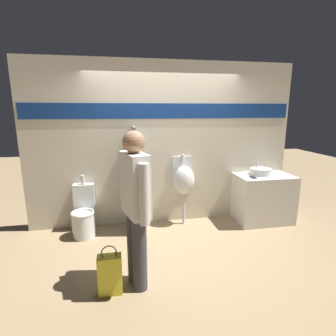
{
  "coord_description": "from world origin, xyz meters",
  "views": [
    {
      "loc": [
        -0.71,
        -3.7,
        1.93
      ],
      "look_at": [
        0.0,
        0.17,
        1.05
      ],
      "focal_mm": 28.0,
      "sensor_mm": 36.0,
      "label": 1
    }
  ],
  "objects_px": {
    "cell_phone": "(253,177)",
    "urinal_near_counter": "(184,180)",
    "toilet": "(84,215)",
    "person_in_vest": "(136,204)",
    "sink_basin": "(261,171)",
    "shopping_bag": "(110,274)"
  },
  "relations": [
    {
      "from": "cell_phone",
      "to": "urinal_near_counter",
      "type": "relative_size",
      "value": 0.12
    },
    {
      "from": "toilet",
      "to": "person_in_vest",
      "type": "height_order",
      "value": "person_in_vest"
    },
    {
      "from": "cell_phone",
      "to": "toilet",
      "type": "bearing_deg",
      "value": 176.95
    },
    {
      "from": "person_in_vest",
      "to": "sink_basin",
      "type": "bearing_deg",
      "value": -74.9
    },
    {
      "from": "sink_basin",
      "to": "cell_phone",
      "type": "bearing_deg",
      "value": -142.23
    },
    {
      "from": "cell_phone",
      "to": "person_in_vest",
      "type": "height_order",
      "value": "person_in_vest"
    },
    {
      "from": "sink_basin",
      "to": "person_in_vest",
      "type": "relative_size",
      "value": 0.21
    },
    {
      "from": "cell_phone",
      "to": "toilet",
      "type": "height_order",
      "value": "toilet"
    },
    {
      "from": "sink_basin",
      "to": "toilet",
      "type": "xyz_separation_m",
      "value": [
        -2.97,
        -0.04,
        -0.57
      ]
    },
    {
      "from": "urinal_near_counter",
      "to": "shopping_bag",
      "type": "xyz_separation_m",
      "value": [
        -1.19,
        -1.59,
        -0.55
      ]
    },
    {
      "from": "cell_phone",
      "to": "urinal_near_counter",
      "type": "xyz_separation_m",
      "value": [
        -1.1,
        0.27,
        -0.06
      ]
    },
    {
      "from": "sink_basin",
      "to": "shopping_bag",
      "type": "height_order",
      "value": "sink_basin"
    },
    {
      "from": "cell_phone",
      "to": "toilet",
      "type": "distance_m",
      "value": 2.79
    },
    {
      "from": "sink_basin",
      "to": "shopping_bag",
      "type": "xyz_separation_m",
      "value": [
        -2.52,
        -1.5,
        -0.66
      ]
    },
    {
      "from": "toilet",
      "to": "shopping_bag",
      "type": "height_order",
      "value": "toilet"
    },
    {
      "from": "sink_basin",
      "to": "urinal_near_counter",
      "type": "distance_m",
      "value": 1.35
    },
    {
      "from": "urinal_near_counter",
      "to": "person_in_vest",
      "type": "height_order",
      "value": "person_in_vest"
    },
    {
      "from": "person_in_vest",
      "to": "shopping_bag",
      "type": "height_order",
      "value": "person_in_vest"
    },
    {
      "from": "urinal_near_counter",
      "to": "cell_phone",
      "type": "bearing_deg",
      "value": -13.79
    },
    {
      "from": "urinal_near_counter",
      "to": "shopping_bag",
      "type": "bearing_deg",
      "value": -126.78
    },
    {
      "from": "person_in_vest",
      "to": "cell_phone",
      "type": "bearing_deg",
      "value": -75.61
    },
    {
      "from": "toilet",
      "to": "shopping_bag",
      "type": "distance_m",
      "value": 1.53
    }
  ]
}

